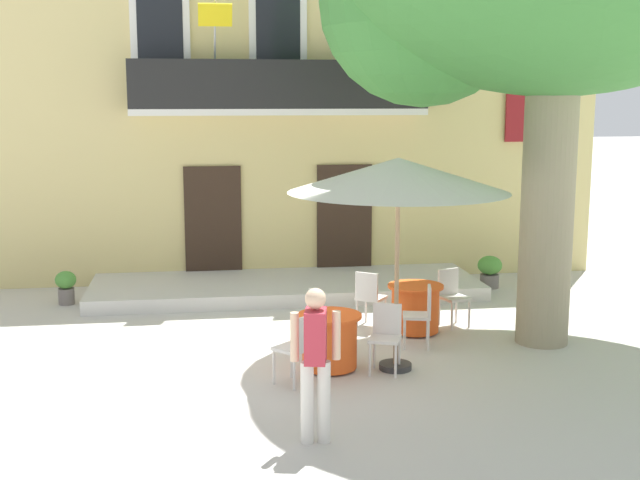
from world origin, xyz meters
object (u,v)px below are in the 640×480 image
Objects in this scene: cafe_chair_near_tree_0 at (386,333)px; cafe_chair_near_tree_1 at (319,317)px; ground_planter_left at (66,286)px; cafe_chair_near_tree_2 at (297,345)px; cafe_chair_middle_1 at (369,295)px; pedestrian_near_entrance at (316,356)px; cafe_chair_middle_0 at (452,293)px; cafe_table_near_tree at (330,341)px; cafe_chair_middle_2 at (422,312)px; cafe_umbrella at (398,176)px; cafe_table_middle at (415,308)px; ground_planter_right at (490,270)px.

cafe_chair_near_tree_1 is (-0.76, 0.96, 0.00)m from cafe_chair_near_tree_0.
ground_planter_left is (-4.78, 4.39, -0.19)m from cafe_chair_near_tree_0.
cafe_chair_near_tree_2 is 2.87m from cafe_chair_middle_1.
pedestrian_near_entrance reaches higher than cafe_chair_near_tree_0.
pedestrian_near_entrance reaches higher than cafe_chair_middle_0.
cafe_table_near_tree is at bearing 164.28° from cafe_chair_near_tree_0.
cafe_chair_middle_0 is at bearing 53.70° from cafe_chair_middle_2.
cafe_chair_middle_2 is 0.31× the size of cafe_umbrella.
cafe_umbrella is at bearing 24.19° from cafe_chair_near_tree_0.
cafe_chair_near_tree_2 is at bearing -145.86° from cafe_chair_middle_2.
cafe_chair_near_tree_0 is at bearing -95.81° from cafe_chair_middle_1.
cafe_chair_middle_1 is 1.00× the size of cafe_chair_middle_2.
cafe_chair_near_tree_2 is 2.97m from cafe_table_middle.
cafe_chair_near_tree_0 is at bearing 59.92° from pedestrian_near_entrance.
cafe_chair_near_tree_0 and cafe_chair_middle_2 have the same top height.
pedestrian_near_entrance is (3.53, -6.54, 0.62)m from ground_planter_left.
ground_planter_left is 7.46m from pedestrian_near_entrance.
ground_planter_right is (2.31, 3.54, -0.18)m from cafe_chair_middle_2.
cafe_chair_near_tree_1 is 3.18m from pedestrian_near_entrance.
cafe_table_near_tree is at bearing -131.24° from ground_planter_right.
cafe_umbrella is at bearing -91.76° from cafe_chair_middle_1.
cafe_umbrella is (1.38, 0.43, 2.08)m from cafe_chair_near_tree_2.
cafe_chair_near_tree_1 reaches higher than ground_planter_left.
cafe_table_middle is 4.47m from pedestrian_near_entrance.
pedestrian_near_entrance reaches higher than cafe_chair_middle_2.
pedestrian_near_entrance is (-0.49, -3.11, 0.42)m from cafe_chair_near_tree_1.
pedestrian_near_entrance is (-1.40, -2.22, -1.66)m from cafe_umbrella.
cafe_chair_near_tree_0 is 1.00× the size of cafe_chair_middle_1.
cafe_umbrella reaches higher than pedestrian_near_entrance.
cafe_chair_near_tree_1 is 1.53m from cafe_chair_middle_2.
pedestrian_near_entrance is at bearing -122.86° from ground_planter_right.
ground_planter_right is at bearing 55.88° from cafe_chair_near_tree_0.
cafe_chair_middle_0 is 0.31× the size of cafe_umbrella.
cafe_chair_near_tree_1 is at bearing 128.59° from cafe_chair_near_tree_0.
cafe_chair_middle_0 is 1.00× the size of cafe_chair_middle_1.
cafe_chair_middle_2 is 0.54× the size of pedestrian_near_entrance.
cafe_umbrella is 4.70× the size of ground_planter_right.
cafe_umbrella is 1.72× the size of pedestrian_near_entrance.
cafe_chair_middle_1 is 2.93m from cafe_umbrella.
cafe_chair_near_tree_2 is 2.54m from cafe_umbrella.
cafe_chair_near_tree_0 is 1.22m from cafe_chair_near_tree_1.
cafe_umbrella is (0.88, -0.14, 2.22)m from cafe_table_near_tree.
ground_planter_right is (2.21, 2.80, -0.05)m from cafe_table_middle.
cafe_chair_middle_0 is 1.47× the size of ground_planter_right.
cafe_table_middle is 0.95× the size of cafe_chair_middle_2.
cafe_chair_near_tree_1 is 1.81m from cafe_table_middle.
cafe_table_middle is at bearing 66.94° from cafe_umbrella.
cafe_table_near_tree is 0.95× the size of cafe_chair_near_tree_1.
cafe_chair_middle_0 is 3.20m from cafe_umbrella.
ground_planter_left is (-5.54, 3.39, -0.19)m from cafe_chair_middle_2.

